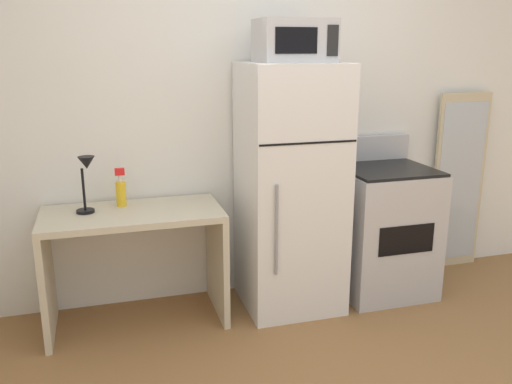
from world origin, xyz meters
The scene contains 8 objects.
wall_back_white centered at (0.00, 1.70, 1.30)m, with size 5.00×0.10×2.60m, color white.
desk centered at (-0.88, 1.35, 0.52)m, with size 1.11×0.56×0.75m.
desk_lamp centered at (-1.13, 1.39, 0.99)m, with size 0.14×0.12×0.35m.
spray_bottle centered at (-0.93, 1.49, 0.85)m, with size 0.06×0.06×0.25m.
refrigerator centered at (0.16, 1.33, 0.82)m, with size 0.63×0.63×1.64m.
microwave centered at (0.16, 1.31, 1.77)m, with size 0.46×0.35×0.26m.
oven_range centered at (0.88, 1.33, 0.47)m, with size 0.64×0.61×1.10m.
leaning_mirror centered at (1.66, 1.59, 0.70)m, with size 0.44×0.03×1.40m.
Camera 1 is at (-1.04, -1.93, 1.74)m, focal length 37.88 mm.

